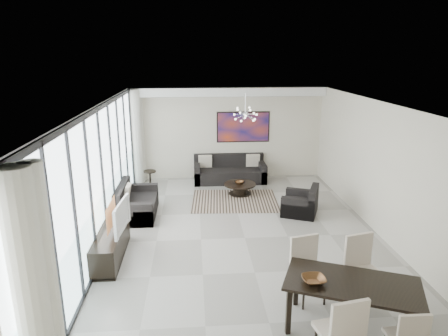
{
  "coord_description": "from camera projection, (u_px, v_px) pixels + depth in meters",
  "views": [
    {
      "loc": [
        -1.08,
        -7.92,
        3.9
      ],
      "look_at": [
        -0.36,
        1.24,
        1.25
      ],
      "focal_mm": 32.0,
      "sensor_mm": 36.0,
      "label": 1
    }
  ],
  "objects": [
    {
      "name": "dining_table",
      "position": [
        352.0,
        288.0,
        5.67
      ],
      "size": [
        2.08,
        1.58,
        0.78
      ],
      "color": "black",
      "rests_on": "floor"
    },
    {
      "name": "coffee_table",
      "position": [
        240.0,
        188.0,
        11.41
      ],
      "size": [
        0.91,
        0.91,
        0.32
      ],
      "color": "black",
      "rests_on": "floor"
    },
    {
      "name": "window_wall",
      "position": [
        107.0,
        177.0,
        8.13
      ],
      "size": [
        0.37,
        8.95,
        2.9
      ],
      "color": "silver",
      "rests_on": "floor"
    },
    {
      "name": "loveseat",
      "position": [
        136.0,
        205.0,
        9.91
      ],
      "size": [
        0.9,
        1.6,
        0.8
      ],
      "color": "black",
      "rests_on": "floor"
    },
    {
      "name": "dining_chair_nw",
      "position": [
        307.0,
        264.0,
        6.47
      ],
      "size": [
        0.59,
        0.59,
        1.06
      ],
      "color": "beige",
      "rests_on": "floor"
    },
    {
      "name": "rug",
      "position": [
        235.0,
        201.0,
        10.94
      ],
      "size": [
        2.42,
        1.91,
        0.01
      ],
      "primitive_type": "cube",
      "rotation": [
        0.0,
        0.0,
        -0.06
      ],
      "color": "black",
      "rests_on": "floor"
    },
    {
      "name": "sofa_main",
      "position": [
        230.0,
        173.0,
        12.57
      ],
      "size": [
        2.23,
        0.91,
        0.81
      ],
      "color": "black",
      "rests_on": "floor"
    },
    {
      "name": "tv_console",
      "position": [
        110.0,
        245.0,
        7.84
      ],
      "size": [
        0.5,
        1.78,
        0.56
      ],
      "primitive_type": "cube",
      "color": "black",
      "rests_on": "floor"
    },
    {
      "name": "armchair",
      "position": [
        301.0,
        204.0,
        10.0
      ],
      "size": [
        1.09,
        1.12,
        0.73
      ],
      "color": "black",
      "rests_on": "floor"
    },
    {
      "name": "chandelier",
      "position": [
        245.0,
        114.0,
        10.51
      ],
      "size": [
        0.66,
        0.66,
        0.71
      ],
      "color": "silver",
      "rests_on": "room_shell"
    },
    {
      "name": "painting",
      "position": [
        243.0,
        127.0,
        12.61
      ],
      "size": [
        1.68,
        0.04,
        0.98
      ],
      "primitive_type": "cube",
      "color": "#B53B19",
      "rests_on": "room_shell"
    },
    {
      "name": "bowl_coffee",
      "position": [
        239.0,
        183.0,
        11.33
      ],
      "size": [
        0.3,
        0.3,
        0.08
      ],
      "primitive_type": "imported",
      "rotation": [
        0.0,
        0.0,
        0.21
      ],
      "color": "brown",
      "rests_on": "coffee_table"
    },
    {
      "name": "soffit",
      "position": [
        228.0,
        92.0,
        12.1
      ],
      "size": [
        5.98,
        0.4,
        0.26
      ],
      "primitive_type": "cube",
      "color": "white",
      "rests_on": "room_shell"
    },
    {
      "name": "dining_chair_ne",
      "position": [
        362.0,
        263.0,
        6.45
      ],
      "size": [
        0.61,
        0.61,
        1.1
      ],
      "color": "beige",
      "rests_on": "floor"
    },
    {
      "name": "dining_chair_sw",
      "position": [
        343.0,
        329.0,
        4.93
      ],
      "size": [
        0.58,
        0.58,
        1.08
      ],
      "color": "beige",
      "rests_on": "floor"
    },
    {
      "name": "bowl_dining",
      "position": [
        314.0,
        280.0,
        5.64
      ],
      "size": [
        0.35,
        0.35,
        0.08
      ],
      "primitive_type": "imported",
      "rotation": [
        0.0,
        0.0,
        0.06
      ],
      "color": "brown",
      "rests_on": "dining_table"
    },
    {
      "name": "television",
      "position": [
        117.0,
        216.0,
        7.75
      ],
      "size": [
        0.23,
        1.04,
        0.59
      ],
      "primitive_type": "imported",
      "rotation": [
        0.0,
        0.0,
        1.48
      ],
      "color": "gray",
      "rests_on": "tv_console"
    },
    {
      "name": "side_table",
      "position": [
        150.0,
        176.0,
        11.98
      ],
      "size": [
        0.37,
        0.37,
        0.51
      ],
      "color": "black",
      "rests_on": "floor"
    },
    {
      "name": "room_shell",
      "position": [
        268.0,
        174.0,
        8.38
      ],
      "size": [
        6.0,
        9.0,
        2.9
      ],
      "color": "#A8A39B",
      "rests_on": "ground"
    },
    {
      "name": "dining_chair_se",
      "position": [
        408.0,
        336.0,
        4.98
      ],
      "size": [
        0.42,
        0.42,
        0.88
      ],
      "color": "beige",
      "rests_on": "floor"
    }
  ]
}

